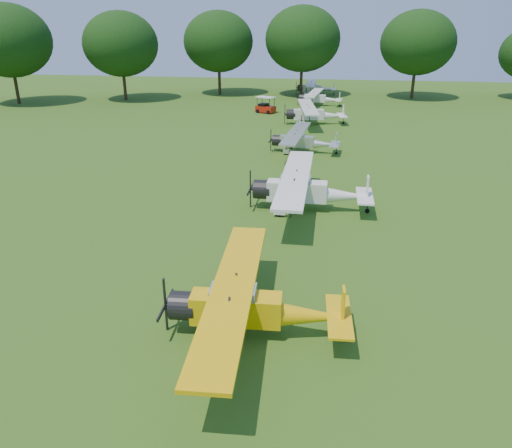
{
  "coord_description": "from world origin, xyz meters",
  "views": [
    {
      "loc": [
        2.9,
        -21.57,
        10.82
      ],
      "look_at": [
        -0.56,
        1.08,
        1.4
      ],
      "focal_mm": 35.0,
      "sensor_mm": 36.0,
      "label": 1
    }
  ],
  "objects": [
    {
      "name": "aircraft_6",
      "position": [
        0.84,
        47.52,
        1.1
      ],
      "size": [
        6.04,
        9.61,
        1.89
      ],
      "rotation": [
        0.0,
        0.0,
        -0.11
      ],
      "color": "white",
      "rests_on": "ground"
    },
    {
      "name": "aircraft_4",
      "position": [
        0.4,
        21.41,
        1.12
      ],
      "size": [
        6.11,
        9.73,
        1.91
      ],
      "rotation": [
        0.0,
        0.0,
        -0.08
      ],
      "color": "silver",
      "rests_on": "ground"
    },
    {
      "name": "aircraft_2",
      "position": [
        0.35,
        -6.23,
        1.27
      ],
      "size": [
        6.91,
        11.01,
        2.17
      ],
      "rotation": [
        0.0,
        0.0,
        0.05
      ],
      "color": "yellow",
      "rests_on": "ground"
    },
    {
      "name": "aircraft_7",
      "position": [
        -0.12,
        58.37,
        1.13
      ],
      "size": [
        6.18,
        9.82,
        1.94
      ],
      "rotation": [
        0.0,
        0.0,
        0.03
      ],
      "color": "silver",
      "rests_on": "ground"
    },
    {
      "name": "golf_cart",
      "position": [
        -5.45,
        40.81,
        0.66
      ],
      "size": [
        2.64,
        2.18,
        1.96
      ],
      "rotation": [
        0.0,
        0.0,
        -0.43
      ],
      "color": "#B11D0C",
      "rests_on": "ground"
    },
    {
      "name": "tree_belt",
      "position": [
        3.57,
        0.16,
        8.03
      ],
      "size": [
        137.36,
        130.27,
        14.52
      ],
      "color": "black",
      "rests_on": "ground"
    },
    {
      "name": "aircraft_5",
      "position": [
        0.76,
        34.41,
        1.26
      ],
      "size": [
        6.94,
        11.01,
        2.16
      ],
      "rotation": [
        0.0,
        0.0,
        0.14
      ],
      "color": "white",
      "rests_on": "ground"
    },
    {
      "name": "ground",
      "position": [
        0.0,
        0.0,
        0.0
      ],
      "size": [
        160.0,
        160.0,
        0.0
      ],
      "primitive_type": "plane",
      "color": "#2A4C13",
      "rests_on": "ground"
    },
    {
      "name": "aircraft_3",
      "position": [
        1.59,
        7.19,
        1.38
      ],
      "size": [
        7.5,
        11.91,
        2.36
      ],
      "rotation": [
        0.0,
        0.0,
        0.0
      ],
      "color": "white",
      "rests_on": "ground"
    }
  ]
}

